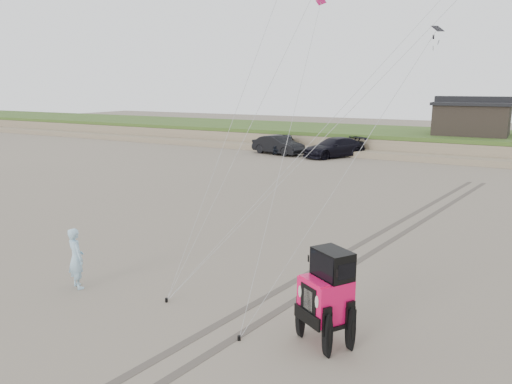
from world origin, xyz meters
TOP-DOWN VIEW (x-y plane):
  - ground at (0.00, 0.00)m, footprint 160.00×160.00m
  - dune_ridge at (0.00, 37.50)m, footprint 160.00×14.25m
  - cabin at (2.00, 37.00)m, footprint 6.40×5.40m
  - truck_a at (-12.89, 29.84)m, footprint 3.75×5.20m
  - truck_b at (-12.84, 28.56)m, footprint 5.27×2.97m
  - truck_c at (-7.86, 29.23)m, footprint 4.88×6.10m
  - jeep at (3.05, -0.66)m, footprint 4.43×5.33m
  - man at (-4.74, -1.17)m, footprint 0.80×0.66m
  - stake_main at (-1.71, -0.69)m, footprint 0.08×0.08m
  - stake_aux at (1.21, -1.54)m, footprint 0.08×0.08m
  - tire_tracks at (2.00, 8.00)m, footprint 5.22×29.74m

SIDE VIEW (x-z plane):
  - ground at x=0.00m, z-range 0.00..0.00m
  - tire_tracks at x=2.00m, z-range 0.00..0.01m
  - stake_main at x=-1.71m, z-range 0.00..0.12m
  - stake_aux at x=1.21m, z-range 0.00..0.12m
  - dune_ridge at x=0.00m, z-range -0.04..1.68m
  - truck_b at x=-12.84m, z-range 0.00..1.64m
  - truck_a at x=-12.89m, z-range 0.00..1.65m
  - truck_c at x=-7.86m, z-range 0.00..1.66m
  - jeep at x=3.05m, z-range 0.00..1.84m
  - man at x=-4.74m, z-range 0.00..1.87m
  - cabin at x=2.00m, z-range 1.56..4.91m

